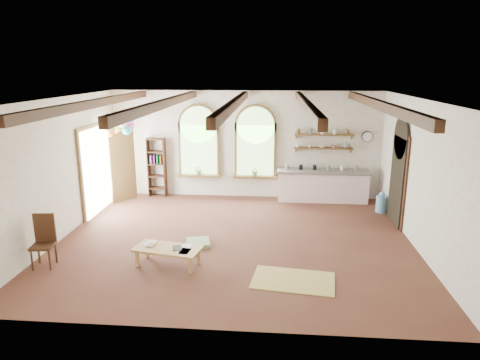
# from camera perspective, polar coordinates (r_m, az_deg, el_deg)

# --- Properties ---
(floor) EXTENTS (8.00, 8.00, 0.00)m
(floor) POSITION_cam_1_polar(r_m,az_deg,el_deg) (9.93, -0.69, -7.99)
(floor) COLOR #533022
(floor) RESTS_ON ground
(ceiling_beams) EXTENTS (6.20, 6.80, 0.18)m
(ceiling_beams) POSITION_cam_1_polar(r_m,az_deg,el_deg) (9.19, -0.75, 10.13)
(ceiling_beams) COLOR #3C2013
(ceiling_beams) RESTS_ON ceiling
(window_left) EXTENTS (1.30, 0.28, 2.20)m
(window_left) POSITION_cam_1_polar(r_m,az_deg,el_deg) (12.94, -5.49, 4.86)
(window_left) COLOR brown
(window_left) RESTS_ON floor
(window_right) EXTENTS (1.30, 0.28, 2.20)m
(window_right) POSITION_cam_1_polar(r_m,az_deg,el_deg) (12.75, 2.07, 4.77)
(window_right) COLOR brown
(window_right) RESTS_ON floor
(left_doorway) EXTENTS (0.10, 1.90, 2.50)m
(left_doorway) POSITION_cam_1_polar(r_m,az_deg,el_deg) (12.24, -18.63, 1.26)
(left_doorway) COLOR brown
(left_doorway) RESTS_ON floor
(right_doorway) EXTENTS (0.10, 1.30, 2.40)m
(right_doorway) POSITION_cam_1_polar(r_m,az_deg,el_deg) (11.39, 20.23, -0.10)
(right_doorway) COLOR black
(right_doorway) RESTS_ON floor
(kitchen_counter) EXTENTS (2.68, 0.62, 0.94)m
(kitchen_counter) POSITION_cam_1_polar(r_m,az_deg,el_deg) (12.85, 10.92, -0.70)
(kitchen_counter) COLOR #FED8D7
(kitchen_counter) RESTS_ON floor
(wall_shelf_lower) EXTENTS (1.70, 0.24, 0.04)m
(wall_shelf_lower) POSITION_cam_1_polar(r_m,az_deg,el_deg) (12.79, 11.07, 4.16)
(wall_shelf_lower) COLOR brown
(wall_shelf_lower) RESTS_ON wall_back
(wall_shelf_upper) EXTENTS (1.70, 0.24, 0.04)m
(wall_shelf_upper) POSITION_cam_1_polar(r_m,az_deg,el_deg) (12.72, 11.16, 5.93)
(wall_shelf_upper) COLOR brown
(wall_shelf_upper) RESTS_ON wall_back
(wall_clock) EXTENTS (0.32, 0.04, 0.32)m
(wall_clock) POSITION_cam_1_polar(r_m,az_deg,el_deg) (13.00, 16.62, 5.55)
(wall_clock) COLOR black
(wall_clock) RESTS_ON wall_back
(bookshelf) EXTENTS (0.53, 0.32, 1.80)m
(bookshelf) POSITION_cam_1_polar(r_m,az_deg,el_deg) (13.27, -11.03, 1.67)
(bookshelf) COLOR #3C2013
(bookshelf) RESTS_ON floor
(coffee_table) EXTENTS (1.41, 0.86, 0.38)m
(coffee_table) POSITION_cam_1_polar(r_m,az_deg,el_deg) (8.73, -9.61, -9.16)
(coffee_table) COLOR tan
(coffee_table) RESTS_ON floor
(side_chair) EXTENTS (0.47, 0.47, 1.05)m
(side_chair) POSITION_cam_1_polar(r_m,az_deg,el_deg) (9.44, -24.66, -8.69)
(side_chair) COLOR #3C2013
(side_chair) RESTS_ON floor
(floor_mat) EXTENTS (1.62, 1.13, 0.02)m
(floor_mat) POSITION_cam_1_polar(r_m,az_deg,el_deg) (8.23, 7.12, -13.12)
(floor_mat) COLOR tan
(floor_mat) RESTS_ON floor
(floor_cushion) EXTENTS (0.61, 0.61, 0.09)m
(floor_cushion) POSITION_cam_1_polar(r_m,az_deg,el_deg) (9.72, -5.63, -8.32)
(floor_cushion) COLOR gray
(floor_cushion) RESTS_ON floor
(water_jug_a) EXTENTS (0.26, 0.26, 0.51)m
(water_jug_a) POSITION_cam_1_polar(r_m,az_deg,el_deg) (13.00, 14.39, -1.89)
(water_jug_a) COLOR #5E9CCA
(water_jug_a) RESTS_ON floor
(water_jug_b) EXTENTS (0.30, 0.30, 0.58)m
(water_jug_b) POSITION_cam_1_polar(r_m,az_deg,el_deg) (12.33, 18.35, -2.94)
(water_jug_b) COLOR #5E9CCA
(water_jug_b) RESTS_ON floor
(balloon_cluster) EXTENTS (0.93, 0.93, 1.16)m
(balloon_cluster) POSITION_cam_1_polar(r_m,az_deg,el_deg) (12.28, -15.81, 7.23)
(balloon_cluster) COLOR silver
(balloon_cluster) RESTS_ON floor
(table_book) EXTENTS (0.19, 0.25, 0.02)m
(table_book) POSITION_cam_1_polar(r_m,az_deg,el_deg) (8.90, -12.25, -8.44)
(table_book) COLOR olive
(table_book) RESTS_ON coffee_table
(tablet) EXTENTS (0.24, 0.29, 0.01)m
(tablet) POSITION_cam_1_polar(r_m,az_deg,el_deg) (8.67, -8.39, -8.94)
(tablet) COLOR black
(tablet) RESTS_ON coffee_table
(potted_plant_left) EXTENTS (0.27, 0.23, 0.30)m
(potted_plant_left) POSITION_cam_1_polar(r_m,az_deg,el_deg) (12.99, -5.49, 1.38)
(potted_plant_left) COLOR #598C4C
(potted_plant_left) RESTS_ON window_left
(potted_plant_right) EXTENTS (0.27, 0.23, 0.30)m
(potted_plant_right) POSITION_cam_1_polar(r_m,az_deg,el_deg) (12.81, 2.02, 1.24)
(potted_plant_right) COLOR #598C4C
(potted_plant_right) RESTS_ON window_right
(shelf_cup_a) EXTENTS (0.12, 0.10, 0.10)m
(shelf_cup_a) POSITION_cam_1_polar(r_m,az_deg,el_deg) (12.72, 7.72, 4.55)
(shelf_cup_a) COLOR white
(shelf_cup_a) RESTS_ON wall_shelf_lower
(shelf_cup_b) EXTENTS (0.10, 0.10, 0.09)m
(shelf_cup_b) POSITION_cam_1_polar(r_m,az_deg,el_deg) (12.74, 9.29, 4.50)
(shelf_cup_b) COLOR beige
(shelf_cup_b) RESTS_ON wall_shelf_lower
(shelf_bowl_a) EXTENTS (0.22, 0.22, 0.05)m
(shelf_bowl_a) POSITION_cam_1_polar(r_m,az_deg,el_deg) (12.78, 10.86, 4.37)
(shelf_bowl_a) COLOR beige
(shelf_bowl_a) RESTS_ON wall_shelf_lower
(shelf_bowl_b) EXTENTS (0.20, 0.20, 0.06)m
(shelf_bowl_b) POSITION_cam_1_polar(r_m,az_deg,el_deg) (12.82, 12.42, 4.34)
(shelf_bowl_b) COLOR #8C664C
(shelf_bowl_b) RESTS_ON wall_shelf_lower
(shelf_vase) EXTENTS (0.18, 0.18, 0.19)m
(shelf_vase) POSITION_cam_1_polar(r_m,az_deg,el_deg) (12.86, 13.98, 4.57)
(shelf_vase) COLOR slate
(shelf_vase) RESTS_ON wall_shelf_lower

